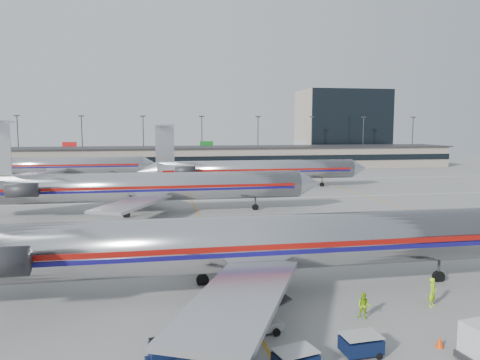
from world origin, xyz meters
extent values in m
plane|color=gray|center=(0.00, 0.00, 0.00)|extent=(260.00, 260.00, 0.00)
cube|color=silver|center=(0.00, 10.00, 0.01)|extent=(160.00, 0.15, 0.02)
cube|color=gray|center=(0.00, 98.00, 3.00)|extent=(160.00, 16.00, 6.00)
cube|color=black|center=(0.00, 89.90, 3.20)|extent=(160.00, 0.20, 1.60)
cube|color=#2D2D30|center=(0.00, 98.00, 6.10)|extent=(162.00, 17.00, 0.30)
cylinder|color=#38383D|center=(-45.00, 112.00, 7.50)|extent=(0.30, 0.30, 15.00)
cube|color=#2D2D30|center=(-45.00, 112.00, 15.10)|extent=(1.60, 0.40, 0.35)
cylinder|color=#38383D|center=(-27.00, 112.00, 7.50)|extent=(0.30, 0.30, 15.00)
cube|color=#2D2D30|center=(-27.00, 112.00, 15.10)|extent=(1.60, 0.40, 0.35)
cylinder|color=#38383D|center=(-9.00, 112.00, 7.50)|extent=(0.30, 0.30, 15.00)
cube|color=#2D2D30|center=(-9.00, 112.00, 15.10)|extent=(1.60, 0.40, 0.35)
cylinder|color=#38383D|center=(9.00, 112.00, 7.50)|extent=(0.30, 0.30, 15.00)
cube|color=#2D2D30|center=(9.00, 112.00, 15.10)|extent=(1.60, 0.40, 0.35)
cylinder|color=#38383D|center=(27.00, 112.00, 7.50)|extent=(0.30, 0.30, 15.00)
cube|color=#2D2D30|center=(27.00, 112.00, 15.10)|extent=(1.60, 0.40, 0.35)
cylinder|color=#38383D|center=(45.00, 112.00, 7.50)|extent=(0.30, 0.30, 15.00)
cube|color=#2D2D30|center=(45.00, 112.00, 15.10)|extent=(1.60, 0.40, 0.35)
cylinder|color=#38383D|center=(63.00, 112.00, 7.50)|extent=(0.30, 0.30, 15.00)
cube|color=#2D2D30|center=(63.00, 112.00, 15.10)|extent=(1.60, 0.40, 0.35)
cylinder|color=#38383D|center=(81.00, 112.00, 7.50)|extent=(0.30, 0.30, 15.00)
cube|color=#2D2D30|center=(81.00, 112.00, 15.10)|extent=(1.60, 0.40, 0.35)
cube|color=tan|center=(62.00, 128.00, 12.50)|extent=(30.00, 20.00, 25.00)
cylinder|color=#B7B7BB|center=(0.82, -3.26, 3.68)|extent=(42.11, 3.90, 3.90)
cube|color=maroon|center=(0.82, -5.22, 3.84)|extent=(40.01, 0.05, 0.37)
cube|color=#120D5B|center=(0.82, -5.22, 3.42)|extent=(40.01, 0.05, 0.29)
cube|color=silver|center=(-1.28, 4.11, 2.63)|extent=(9.79, 14.27, 0.34)
cube|color=silver|center=(-1.28, -10.63, 2.63)|extent=(9.79, 14.27, 0.34)
cylinder|color=#2D2D30|center=(-14.97, -0.26, 4.00)|extent=(3.79, 1.79, 1.79)
cylinder|color=#2D2D30|center=(15.56, -3.26, 0.87)|extent=(0.21, 0.21, 1.74)
cylinder|color=#2D2D30|center=(-2.34, -5.79, 0.87)|extent=(0.21, 0.21, 1.74)
cylinder|color=#2D2D30|center=(-2.34, -0.73, 0.87)|extent=(0.21, 0.21, 1.74)
cylinder|color=black|center=(15.56, -3.26, 0.37)|extent=(0.95, 0.32, 0.95)
cylinder|color=#B7B7BB|center=(-6.32, 29.81, 3.67)|extent=(41.91, 3.88, 3.88)
cone|color=#B7B7BB|center=(16.30, 29.81, 3.67)|extent=(3.35, 3.88, 3.88)
cube|color=maroon|center=(-6.32, 27.86, 3.82)|extent=(39.81, 0.05, 0.37)
cube|color=#120D5B|center=(-6.32, 27.86, 3.40)|extent=(39.81, 0.05, 0.29)
cube|color=silver|center=(-8.42, 37.14, 2.62)|extent=(9.74, 14.20, 0.34)
cube|color=silver|center=(-8.42, 22.48, 2.62)|extent=(9.74, 14.20, 0.34)
cylinder|color=#2D2D30|center=(-22.04, 32.80, 3.98)|extent=(3.77, 1.78, 1.78)
cylinder|color=#2D2D30|center=(-22.04, 26.82, 3.98)|extent=(3.77, 1.78, 1.78)
cylinder|color=#2D2D30|center=(8.34, 29.81, 0.86)|extent=(0.21, 0.21, 1.73)
cylinder|color=#2D2D30|center=(-9.47, 27.30, 0.86)|extent=(0.21, 0.21, 1.73)
cylinder|color=#2D2D30|center=(-9.47, 32.32, 0.86)|extent=(0.21, 0.21, 1.73)
cylinder|color=black|center=(8.34, 29.81, 0.37)|extent=(0.94, 0.31, 0.94)
cylinder|color=#B7B7BB|center=(13.94, 53.47, 3.55)|extent=(38.52, 3.75, 3.75)
cone|color=#B7B7BB|center=(34.82, 53.47, 3.55)|extent=(3.24, 3.75, 3.75)
cone|color=silver|center=(-7.15, 53.47, 3.55)|extent=(3.65, 3.75, 3.75)
cube|color=maroon|center=(13.94, 51.58, 3.70)|extent=(36.60, 0.05, 0.35)
cube|color=#120D5B|center=(13.94, 51.58, 3.29)|extent=(36.60, 0.05, 0.28)
cube|color=silver|center=(11.91, 60.57, 2.53)|extent=(9.43, 13.74, 0.32)
cube|color=silver|center=(11.91, 46.37, 2.53)|extent=(9.43, 13.74, 0.32)
cube|color=silver|center=(-3.80, 53.47, 8.87)|extent=(3.45, 0.25, 6.89)
cube|color=silver|center=(-4.11, 53.47, 12.11)|extent=(2.43, 10.64, 0.18)
cylinder|color=#2D2D30|center=(-0.25, 56.36, 3.85)|extent=(3.65, 1.72, 1.72)
cylinder|color=#2D2D30|center=(-0.25, 50.58, 3.85)|extent=(3.65, 1.72, 1.72)
cylinder|color=#2D2D30|center=(27.12, 53.47, 0.84)|extent=(0.20, 0.20, 1.67)
cylinder|color=#2D2D30|center=(10.90, 51.04, 0.84)|extent=(0.20, 0.20, 1.67)
cylinder|color=#2D2D30|center=(10.90, 55.90, 0.84)|extent=(0.20, 0.20, 1.67)
cylinder|color=black|center=(27.12, 53.47, 0.35)|extent=(0.91, 0.30, 0.91)
cylinder|color=#B7B7BB|center=(-26.92, 73.01, 3.43)|extent=(37.21, 3.62, 3.62)
cone|color=#B7B7BB|center=(-6.75, 73.01, 3.43)|extent=(3.13, 3.62, 3.62)
cube|color=maroon|center=(-26.92, 71.19, 3.57)|extent=(35.35, 0.05, 0.34)
cube|color=#120D5B|center=(-26.92, 71.19, 3.18)|extent=(35.35, 0.05, 0.27)
cube|color=silver|center=(-28.88, 79.86, 2.45)|extent=(9.11, 13.28, 0.31)
cube|color=silver|center=(-28.88, 66.15, 2.45)|extent=(9.11, 13.28, 0.31)
cylinder|color=#2D2D30|center=(-14.19, 73.01, 0.81)|extent=(0.20, 0.20, 1.62)
cylinder|color=#2D2D30|center=(-29.86, 70.66, 0.81)|extent=(0.20, 0.20, 1.62)
cylinder|color=#2D2D30|center=(-29.86, 75.36, 0.81)|extent=(0.20, 0.20, 1.62)
cylinder|color=black|center=(-14.19, 73.01, 0.34)|extent=(0.88, 0.29, 0.88)
cube|color=black|center=(-5.57, -12.94, 1.05)|extent=(1.26, 1.12, 0.82)
cube|color=black|center=(-5.57, -12.94, 1.59)|extent=(1.21, 1.07, 0.07)
cylinder|color=black|center=(-4.57, -12.49, 0.25)|extent=(0.51, 0.16, 0.51)
cube|color=black|center=(-2.13, -14.96, 1.81)|extent=(1.48, 1.36, 0.08)
cube|color=#9A9A9A|center=(0.80, -14.16, 1.10)|extent=(2.27, 1.82, 0.06)
cube|color=black|center=(4.63, -13.15, 0.58)|extent=(2.08, 1.50, 0.73)
cube|color=#9A9A9A|center=(4.63, -13.15, 1.10)|extent=(2.08, 1.50, 0.06)
cylinder|color=black|center=(5.36, -12.58, 0.19)|extent=(0.38, 0.15, 0.38)
cylinder|color=black|center=(5.36, -13.73, 0.19)|extent=(0.38, 0.15, 0.38)
cylinder|color=black|center=(3.90, -12.58, 0.19)|extent=(0.38, 0.15, 0.38)
cylinder|color=black|center=(3.90, -13.73, 0.19)|extent=(0.38, 0.15, 0.38)
cube|color=#2D2D30|center=(10.27, -14.85, 0.26)|extent=(2.10, 1.83, 0.32)
cylinder|color=black|center=(9.53, -14.21, 0.13)|extent=(0.25, 0.13, 0.25)
cube|color=#9A9A9A|center=(-0.24, -9.71, 0.40)|extent=(3.36, 1.85, 0.44)
cube|color=#2D2D30|center=(0.29, -9.71, 1.41)|extent=(3.32, 1.52, 1.14)
cylinder|color=black|center=(0.91, -9.22, 0.22)|extent=(0.44, 0.14, 0.44)
cylinder|color=black|center=(0.91, -10.19, 0.22)|extent=(0.44, 0.14, 0.44)
cylinder|color=black|center=(-1.38, -9.22, 0.22)|extent=(0.44, 0.14, 0.44)
cylinder|color=black|center=(-1.38, -10.19, 0.22)|extent=(0.44, 0.14, 0.44)
imported|color=#AFEB16|center=(12.18, -7.72, 0.97)|extent=(0.84, 0.78, 1.94)
imported|color=#88C512|center=(6.83, -8.79, 0.82)|extent=(1.01, 0.98, 1.65)
cone|color=#FA4108|center=(9.21, -13.07, 0.31)|extent=(0.52, 0.52, 0.61)
camera|label=1|loc=(-5.69, -34.73, 11.80)|focal=35.00mm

